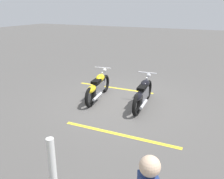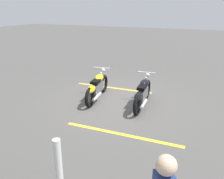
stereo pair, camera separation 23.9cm
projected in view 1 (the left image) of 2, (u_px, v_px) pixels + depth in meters
ground_plane at (120, 102)px, 8.38m from camera, size 60.00×60.00×0.00m
motorcycle_bright_foreground at (98, 87)px, 8.46m from camera, size 2.22×0.68×1.04m
motorcycle_dark_foreground at (143, 94)px, 7.81m from camera, size 2.23×0.62×1.04m
bollard_post at (52, 163)px, 4.29m from camera, size 0.14×0.14×0.99m
parking_stripe_near at (115, 88)px, 9.78m from camera, size 0.20×3.20×0.01m
parking_stripe_mid at (119, 134)px, 6.23m from camera, size 0.20×3.20×0.01m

